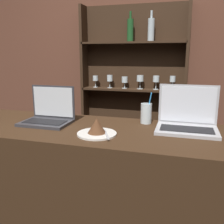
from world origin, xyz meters
The scene contains 7 objects.
bar_counter centered at (0.00, 0.30, 0.50)m, with size 1.93×0.60×1.00m.
back_wall centered at (0.00, 1.69, 1.35)m, with size 7.00×0.06×2.70m.
back_shelf centered at (0.00, 1.61, 1.01)m, with size 1.12×0.18×1.94m.
laptop_near centered at (-0.30, 0.34, 1.06)m, with size 0.30×0.22×0.23m.
laptop_far centered at (0.56, 0.42, 1.06)m, with size 0.34×0.24×0.26m.
cake_plate centered at (0.09, 0.19, 1.04)m, with size 0.22×0.22×0.09m.
water_glass centered at (0.31, 0.50, 1.07)m, with size 0.07×0.07×0.20m.
Camera 1 is at (0.53, -1.04, 1.43)m, focal length 40.00 mm.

